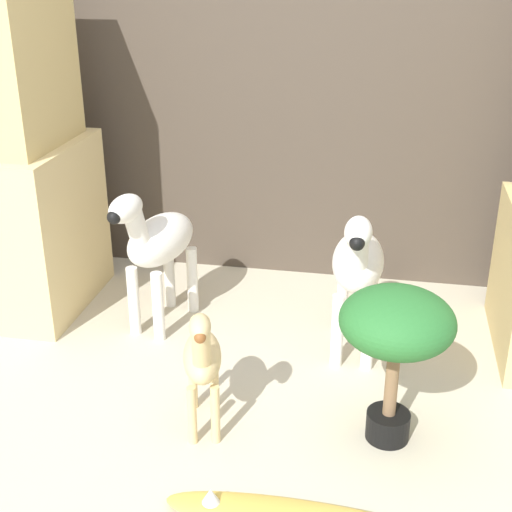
# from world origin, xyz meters

# --- Properties ---
(ground_plane) EXTENTS (14.00, 14.00, 0.00)m
(ground_plane) POSITION_xyz_m (0.00, 0.00, 0.00)
(ground_plane) COLOR beige
(wall_back) EXTENTS (6.40, 0.08, 2.20)m
(wall_back) POSITION_xyz_m (0.00, 1.54, 1.10)
(wall_back) COLOR #473D33
(wall_back) RESTS_ON ground_plane
(rock_pillar_left) EXTENTS (0.59, 0.69, 1.49)m
(rock_pillar_left) POSITION_xyz_m (-1.22, 0.94, 0.68)
(rock_pillar_left) COLOR #DBC184
(rock_pillar_left) RESTS_ON ground_plane
(zebra_right) EXTENTS (0.21, 0.55, 0.68)m
(zebra_right) POSITION_xyz_m (0.34, 0.75, 0.40)
(zebra_right) COLOR white
(zebra_right) RESTS_ON ground_plane
(zebra_left) EXTENTS (0.30, 0.56, 0.68)m
(zebra_left) POSITION_xyz_m (-0.52, 0.83, 0.40)
(zebra_left) COLOR white
(zebra_left) RESTS_ON ground_plane
(giraffe_figurine) EXTENTS (0.20, 0.41, 0.54)m
(giraffe_figurine) POSITION_xyz_m (-0.14, 0.13, 0.29)
(giraffe_figurine) COLOR #E0C184
(giraffe_figurine) RESTS_ON ground_plane
(potted_palm_front) EXTENTS (0.38, 0.38, 0.57)m
(potted_palm_front) POSITION_xyz_m (0.49, 0.21, 0.43)
(potted_palm_front) COLOR black
(potted_palm_front) RESTS_ON ground_plane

